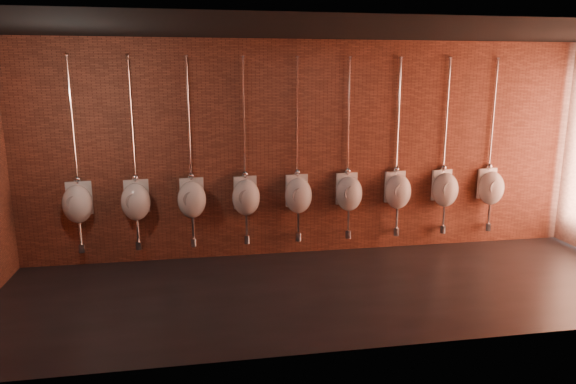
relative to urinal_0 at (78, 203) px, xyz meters
The scene contains 11 objects.
ground 3.74m from the urinal_0, 21.99° to the right, with size 8.50×8.50×0.00m, color black.
room_shell 3.77m from the urinal_0, 21.99° to the right, with size 8.54×3.04×3.22m.
urinal_0 is the anchor object (origin of this frame).
urinal_1 0.78m from the urinal_0, ahead, with size 0.47×0.43×2.72m.
urinal_2 1.56m from the urinal_0, ahead, with size 0.47×0.43×2.72m.
urinal_3 2.35m from the urinal_0, ahead, with size 0.47×0.43×2.72m.
urinal_4 3.13m from the urinal_0, ahead, with size 0.47×0.43×2.72m.
urinal_5 3.91m from the urinal_0, ahead, with size 0.47×0.43×2.72m.
urinal_6 4.69m from the urinal_0, ahead, with size 0.47×0.43×2.72m.
urinal_7 5.48m from the urinal_0, ahead, with size 0.47×0.43×2.72m.
urinal_8 6.26m from the urinal_0, ahead, with size 0.47×0.43×2.72m.
Camera 1 is at (-1.65, -5.97, 2.65)m, focal length 32.00 mm.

